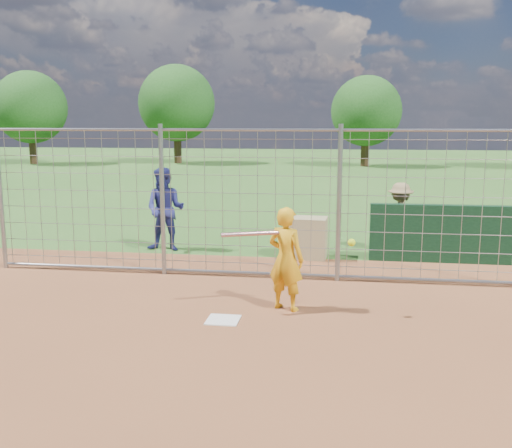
% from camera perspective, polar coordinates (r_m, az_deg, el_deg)
% --- Properties ---
extents(ground, '(100.00, 100.00, 0.00)m').
position_cam_1_polar(ground, '(7.94, -3.02, -9.16)').
color(ground, '#2D591E').
rests_on(ground, ground).
extents(infield_dirt, '(18.00, 18.00, 0.00)m').
position_cam_1_polar(infield_dirt, '(5.29, -9.81, -19.68)').
color(infield_dirt, brown).
rests_on(infield_dirt, ground).
extents(home_plate, '(0.43, 0.43, 0.02)m').
position_cam_1_polar(home_plate, '(7.75, -3.31, -9.57)').
color(home_plate, silver).
rests_on(home_plate, ground).
extents(dugout_wall, '(2.60, 0.20, 1.10)m').
position_cam_1_polar(dugout_wall, '(11.30, 17.90, -0.93)').
color(dugout_wall, '#11381E').
rests_on(dugout_wall, ground).
extents(batter, '(0.63, 0.54, 1.47)m').
position_cam_1_polar(batter, '(8.00, 3.01, -3.50)').
color(batter, '#E8A214').
rests_on(batter, ground).
extents(bystander_a, '(0.86, 0.68, 1.72)m').
position_cam_1_polar(bystander_a, '(11.85, -9.05, 1.45)').
color(bystander_a, navy).
rests_on(bystander_a, ground).
extents(bystander_c, '(0.97, 0.62, 1.42)m').
position_cam_1_polar(bystander_c, '(11.97, 14.18, 0.63)').
color(bystander_c, olive).
rests_on(bystander_c, ground).
extents(equipment_bin, '(0.83, 0.60, 0.80)m').
position_cam_1_polar(equipment_bin, '(11.18, 5.02, -1.38)').
color(equipment_bin, tan).
rests_on(equipment_bin, ground).
extents(equipment_in_play, '(1.81, 0.38, 0.17)m').
position_cam_1_polar(equipment_in_play, '(7.75, 1.97, -1.18)').
color(equipment_in_play, silver).
rests_on(equipment_in_play, ground).
extents(backstop_fence, '(9.08, 0.08, 2.60)m').
position_cam_1_polar(backstop_fence, '(9.56, -0.74, 1.94)').
color(backstop_fence, gray).
rests_on(backstop_fence, ground).
extents(tree_line, '(44.66, 6.72, 6.48)m').
position_cam_1_polar(tree_line, '(35.53, 11.20, 11.69)').
color(tree_line, '#3F2B19').
rests_on(tree_line, ground).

